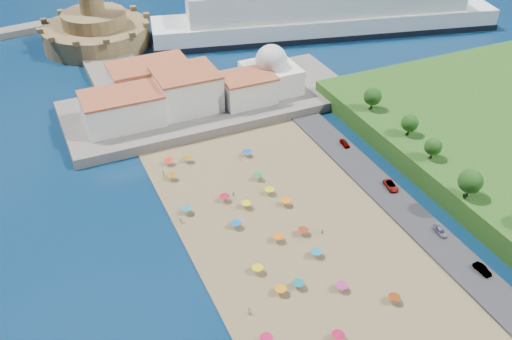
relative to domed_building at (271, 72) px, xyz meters
name	(u,v)px	position (x,y,z in m)	size (l,w,h in m)	color
ground	(287,266)	(-30.00, -71.00, -8.97)	(700.00, 700.00, 0.00)	#071938
terrace	(210,103)	(-20.00, 2.00, -7.47)	(90.00, 36.00, 3.00)	#59544C
jetty	(116,72)	(-42.00, 37.00, -7.77)	(18.00, 70.00, 2.40)	#59544C
waterfront_buildings	(168,92)	(-33.05, 2.64, -1.10)	(57.00, 29.00, 11.00)	silver
domed_building	(271,72)	(0.00, 0.00, 0.00)	(16.00, 16.00, 15.00)	silver
fortress	(96,28)	(-42.00, 67.00, -2.29)	(40.00, 40.00, 32.40)	olive
cruise_ship	(328,11)	(44.69, 41.37, 0.04)	(140.38, 51.81, 30.43)	black
beach_parasols	(311,301)	(-31.17, -83.25, -6.83)	(31.23, 116.09, 2.20)	gray
beachgoers	(267,271)	(-35.14, -71.59, -7.87)	(29.85, 97.07, 1.84)	tan
parked_cars	(428,219)	(6.00, -72.02, -7.58)	(3.27, 80.64, 1.45)	gray
hillside_trees	(497,192)	(18.03, -78.65, 1.04)	(12.81, 109.41, 7.46)	#382314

